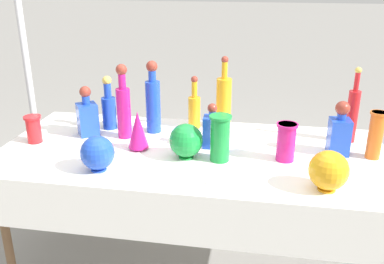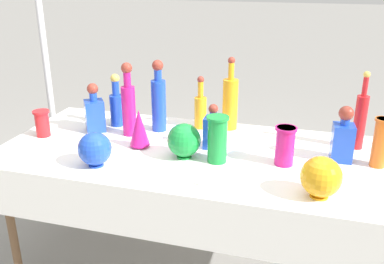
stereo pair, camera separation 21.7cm
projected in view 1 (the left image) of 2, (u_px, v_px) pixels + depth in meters
display_table at (191, 162)px, 2.20m from camera, size 1.98×0.92×0.76m
tall_bottle_0 at (109, 108)px, 2.46m from camera, size 0.08×0.08×0.31m
tall_bottle_1 at (153, 101)px, 2.39m from camera, size 0.08×0.08×0.41m
tall_bottle_2 at (124, 106)px, 2.31m from camera, size 0.08×0.08×0.41m
tall_bottle_3 at (224, 101)px, 2.47m from camera, size 0.09×0.09×0.42m
tall_bottle_4 at (194, 109)px, 2.47m from camera, size 0.07×0.07×0.31m
tall_bottle_5 at (352, 113)px, 2.26m from camera, size 0.06×0.06×0.41m
square_decanter_0 at (212, 129)px, 2.22m from camera, size 0.09×0.09×0.24m
square_decanter_1 at (340, 132)px, 2.12m from camera, size 0.11×0.11×0.28m
square_decanter_2 at (87, 116)px, 2.37m from camera, size 0.15×0.15×0.28m
slender_vase_0 at (34, 128)px, 2.28m from camera, size 0.09×0.09×0.15m
slender_vase_1 at (376, 134)px, 2.07m from camera, size 0.08×0.08×0.24m
slender_vase_2 at (220, 137)px, 2.05m from camera, size 0.11×0.11×0.23m
slender_vase_3 at (286, 141)px, 2.06m from camera, size 0.10×0.10×0.19m
fluted_vase_0 at (138, 130)px, 2.18m from camera, size 0.11×0.11×0.20m
round_bowl_0 at (97, 153)px, 1.96m from camera, size 0.16×0.16×0.17m
round_bowl_1 at (329, 170)px, 1.78m from camera, size 0.17×0.17×0.18m
round_bowl_2 at (186, 141)px, 2.09m from camera, size 0.17×0.17×0.17m
price_tag_left at (215, 181)px, 1.84m from camera, size 0.06×0.02×0.05m
cardboard_box_behind_left at (176, 165)px, 3.42m from camera, size 0.49×0.50×0.40m
canopy_pole at (28, 72)px, 2.86m from camera, size 0.18×0.18×2.49m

